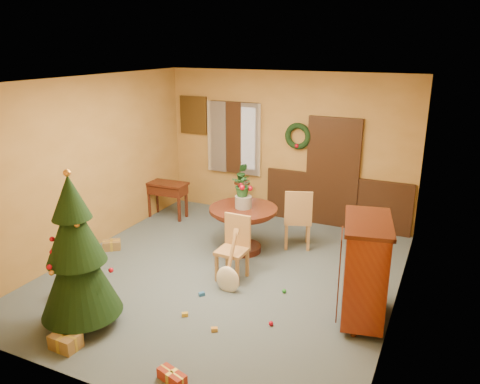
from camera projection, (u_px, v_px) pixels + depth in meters
The scene contains 21 objects.
room_envelope at pixel (295, 165), 9.09m from camera, with size 5.50×5.50×5.50m.
dining_table at pixel (243, 221), 7.82m from camera, with size 1.14×1.14×0.78m.
urn at pixel (243, 202), 7.72m from camera, with size 0.28×0.28×0.20m, color slate.
centerpiece_plant at pixel (243, 185), 7.63m from camera, with size 0.35×0.31×0.39m, color #1E4C23.
chair_near at pixel (234, 245), 6.96m from camera, with size 0.43×0.43×0.97m.
chair_far at pixel (298, 217), 7.93m from camera, with size 0.59×0.59×1.06m.
guitar at pixel (228, 264), 6.58m from camera, with size 0.36×0.17×0.85m, color white, non-canonical shape.
plant_stand at pixel (242, 197), 9.22m from camera, with size 0.31×0.31×0.79m.
stand_plant at pixel (242, 173), 9.08m from camera, with size 0.21×0.17×0.39m, color #19471E.
christmas_tree at pixel (77, 255), 5.62m from camera, with size 0.98×0.98×2.03m.
writing_desk at pixel (167, 191), 9.38m from camera, with size 0.84×0.44×0.73m.
sideboard at pixel (365, 268), 5.81m from camera, with size 0.76×1.14×1.35m.
gift_a at pixel (66, 341), 5.42m from camera, with size 0.34×0.25×0.18m.
gift_b at pixel (67, 290), 6.50m from camera, with size 0.24×0.24×0.23m.
gift_c at pixel (112, 245), 8.02m from camera, with size 0.35×0.34×0.16m.
gift_d at pixel (172, 377), 4.89m from camera, with size 0.36×0.23×0.12m.
toy_a at pixel (202, 294), 6.56m from camera, with size 0.08×0.05×0.05m, color #2561A3.
toy_b at pixel (284, 291), 6.63m from camera, with size 0.06×0.06×0.06m, color #258929.
toy_c at pixel (185, 314), 6.07m from camera, with size 0.08×0.05×0.05m, color gold.
toy_d at pixel (271, 323), 5.87m from camera, with size 0.06×0.06×0.06m, color red.
toy_e at pixel (214, 329), 5.75m from camera, with size 0.08×0.05×0.05m, color gold.
Camera 1 is at (2.96, -5.74, 3.39)m, focal length 35.00 mm.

